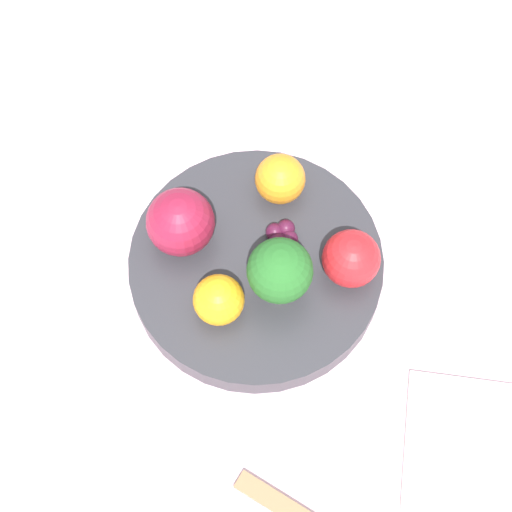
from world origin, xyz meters
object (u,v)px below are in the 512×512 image
object	(u,v)px
spoon	(284,507)
broccoli	(280,272)
bowl	(256,267)
grape_cluster	(282,235)
apple_red	(351,259)
apple_green	(180,222)
napkin	(481,448)
orange_back	(215,297)
orange_front	(280,179)

from	to	relation	value
spoon	broccoli	bearing A→B (deg)	-144.49
bowl	grape_cluster	xyz separation A→B (m)	(-0.03, 0.01, 0.02)
apple_red	apple_green	xyz separation A→B (m)	(0.06, -0.14, 0.00)
broccoli	apple_red	size ratio (longest dim) A/B	1.41
bowl	napkin	distance (m)	0.25
orange_back	spoon	bearing A→B (deg)	53.75
apple_green	grape_cluster	size ratio (longest dim) A/B	1.95
orange_back	orange_front	bearing A→B (deg)	-172.01
apple_green	grape_cluster	world-z (taller)	apple_green
apple_green	grape_cluster	bearing A→B (deg)	123.18
grape_cluster	napkin	xyz separation A→B (m)	(0.06, 0.24, -0.03)
apple_green	orange_front	xyz separation A→B (m)	(-0.09, 0.05, -0.01)
apple_green	spoon	bearing A→B (deg)	55.36
apple_green	spoon	distance (m)	0.25
broccoli	apple_red	distance (m)	0.07
apple_red	apple_green	bearing A→B (deg)	-67.95
grape_cluster	spoon	size ratio (longest dim) A/B	0.35
bowl	orange_back	distance (m)	0.07
apple_green	spoon	world-z (taller)	apple_green
apple_red	grape_cluster	bearing A→B (deg)	-82.98
apple_red	orange_back	distance (m)	0.12
orange_back	spoon	size ratio (longest dim) A/B	0.50
napkin	spoon	distance (m)	0.17
bowl	spoon	size ratio (longest dim) A/B	2.57
orange_back	grape_cluster	world-z (taller)	orange_back
bowl	orange_back	xyz separation A→B (m)	(0.06, -0.00, 0.04)
bowl	apple_red	bearing A→B (deg)	117.96
broccoli	apple_green	distance (m)	0.10
grape_cluster	spoon	bearing A→B (deg)	34.47
broccoli	spoon	size ratio (longest dim) A/B	0.81
orange_back	napkin	size ratio (longest dim) A/B	0.27
apple_green	orange_back	distance (m)	0.07
orange_back	grape_cluster	size ratio (longest dim) A/B	1.42
apple_red	grape_cluster	distance (m)	0.07
orange_front	bowl	bearing A→B (deg)	17.28
spoon	orange_front	bearing A→B (deg)	-145.25
bowl	orange_back	world-z (taller)	orange_back
orange_back	napkin	xyz separation A→B (m)	(-0.03, 0.25, -0.05)
orange_front	spoon	xyz separation A→B (m)	(0.23, 0.16, -0.05)
apple_red	napkin	xyz separation A→B (m)	(0.06, 0.17, -0.05)
apple_red	apple_green	size ratio (longest dim) A/B	0.84
broccoli	orange_back	bearing A→B (deg)	-40.19
broccoli	orange_back	world-z (taller)	broccoli
broccoli	grape_cluster	xyz separation A→B (m)	(-0.04, -0.03, -0.03)
broccoli	napkin	distance (m)	0.22
orange_front	broccoli	bearing A→B (deg)	33.38
broccoli	grape_cluster	bearing A→B (deg)	-149.29
apple_green	orange_back	bearing A→B (deg)	59.20
bowl	orange_front	xyz separation A→B (m)	(-0.07, -0.02, 0.04)
orange_front	grape_cluster	bearing A→B (deg)	36.08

